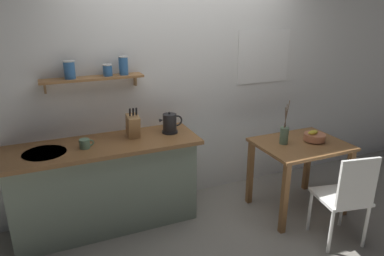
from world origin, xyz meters
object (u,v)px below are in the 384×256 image
object	(u,v)px
knife_block	(133,126)
coffee_mug_by_sink	(85,144)
fruit_bowl	(314,137)
dining_table	(300,155)
dining_chair_near	(346,195)
twig_vase	(284,135)
electric_kettle	(170,123)

from	to	relation	value
knife_block	coffee_mug_by_sink	size ratio (longest dim) A/B	2.36
fruit_bowl	knife_block	distance (m)	1.89
dining_table	fruit_bowl	xyz separation A→B (m)	(0.16, -0.01, 0.19)
dining_chair_near	knife_block	distance (m)	2.09
twig_vase	knife_block	world-z (taller)	twig_vase
dining_chair_near	fruit_bowl	size ratio (longest dim) A/B	4.15
dining_chair_near	electric_kettle	world-z (taller)	electric_kettle
dining_chair_near	twig_vase	distance (m)	0.83
dining_table	electric_kettle	world-z (taller)	electric_kettle
electric_kettle	coffee_mug_by_sink	size ratio (longest dim) A/B	1.86
twig_vase	electric_kettle	bearing A→B (deg)	156.91
fruit_bowl	coffee_mug_by_sink	xyz separation A→B (m)	(-2.28, 0.45, 0.12)
dining_table	dining_chair_near	size ratio (longest dim) A/B	0.98
fruit_bowl	twig_vase	size ratio (longest dim) A/B	0.49
fruit_bowl	electric_kettle	distance (m)	1.53
coffee_mug_by_sink	fruit_bowl	bearing A→B (deg)	-11.10
dining_table	electric_kettle	distance (m)	1.41
twig_vase	fruit_bowl	bearing A→B (deg)	-11.92
dining_table	dining_chair_near	world-z (taller)	dining_chair_near
dining_table	coffee_mug_by_sink	distance (m)	2.19
electric_kettle	knife_block	bearing A→B (deg)	178.37
dining_table	twig_vase	xyz separation A→B (m)	(-0.18, 0.06, 0.23)
fruit_bowl	electric_kettle	world-z (taller)	electric_kettle
dining_chair_near	fruit_bowl	world-z (taller)	dining_chair_near
knife_block	coffee_mug_by_sink	xyz separation A→B (m)	(-0.48, -0.10, -0.08)
dining_chair_near	knife_block	xyz separation A→B (m)	(-1.64, 1.20, 0.51)
coffee_mug_by_sink	twig_vase	bearing A→B (deg)	-10.96
twig_vase	knife_block	distance (m)	1.54
dining_table	dining_chair_near	bearing A→B (deg)	-90.75
fruit_bowl	dining_table	bearing A→B (deg)	174.88
dining_chair_near	fruit_bowl	xyz separation A→B (m)	(0.16, 0.66, 0.31)
twig_vase	electric_kettle	size ratio (longest dim) A/B	1.85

